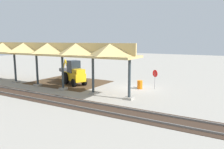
# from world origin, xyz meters

# --- Properties ---
(ground_plane) EXTENTS (120.00, 120.00, 0.00)m
(ground_plane) POSITION_xyz_m (0.00, 0.00, 0.00)
(ground_plane) COLOR #9E998E
(dirt_work_zone) EXTENTS (9.00, 7.00, 0.01)m
(dirt_work_zone) POSITION_xyz_m (8.59, 1.13, 0.00)
(dirt_work_zone) COLOR #4C3823
(dirt_work_zone) RESTS_ON ground
(platform_canopy) EXTENTS (24.19, 3.20, 4.90)m
(platform_canopy) POSITION_xyz_m (10.26, 4.53, 4.18)
(platform_canopy) COLOR #9E998E
(platform_canopy) RESTS_ON ground
(rail_tracks) EXTENTS (60.00, 2.58, 0.15)m
(rail_tracks) POSITION_xyz_m (0.00, 7.98, 0.03)
(rail_tracks) COLOR slate
(rail_tracks) RESTS_ON ground
(stop_sign) EXTENTS (0.67, 0.42, 2.05)m
(stop_sign) POSITION_xyz_m (-1.82, -0.54, 1.47)
(stop_sign) COLOR gray
(stop_sign) RESTS_ON ground
(backhoe) EXTENTS (5.16, 3.18, 2.82)m
(backhoe) POSITION_xyz_m (7.22, 1.79, 1.27)
(backhoe) COLOR #EAB214
(backhoe) RESTS_ON ground
(dirt_mound) EXTENTS (6.31, 6.31, 1.43)m
(dirt_mound) POSITION_xyz_m (10.09, 0.42, 0.00)
(dirt_mound) COLOR #4C3823
(dirt_mound) RESTS_ON ground
(traffic_barrel) EXTENTS (0.56, 0.56, 0.90)m
(traffic_barrel) POSITION_xyz_m (-0.41, 0.15, 0.45)
(traffic_barrel) COLOR orange
(traffic_barrel) RESTS_ON ground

